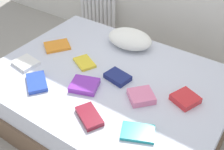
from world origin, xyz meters
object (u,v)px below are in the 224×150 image
(textbook_teal, at_px, (138,132))
(textbook_pink, at_px, (141,96))
(textbook_orange, at_px, (57,46))
(textbook_red, at_px, (185,99))
(radiator, at_px, (98,10))
(textbook_maroon, at_px, (89,116))
(textbook_purple, at_px, (85,85))
(pillow, at_px, (130,39))
(bed, at_px, (109,98))
(textbook_white, at_px, (26,63))
(textbook_yellow, at_px, (84,63))
(textbook_navy, at_px, (118,77))
(textbook_blue, at_px, (37,82))

(textbook_teal, distance_m, textbook_pink, 0.34)
(textbook_orange, xyz_separation_m, textbook_red, (1.34, -0.02, 0.01))
(radiator, relative_size, textbook_pink, 3.01)
(textbook_maroon, distance_m, textbook_purple, 0.34)
(pillow, height_order, textbook_red, pillow)
(bed, bearing_deg, pillow, 101.65)
(bed, bearing_deg, textbook_white, -158.74)
(radiator, xyz_separation_m, textbook_purple, (0.93, -1.43, 0.14))
(bed, height_order, textbook_yellow, textbook_yellow)
(textbook_white, distance_m, textbook_orange, 0.37)
(textbook_navy, bearing_deg, textbook_purple, -113.55)
(textbook_teal, height_order, textbook_purple, textbook_purple)
(textbook_teal, bearing_deg, radiator, 109.45)
(radiator, height_order, textbook_purple, radiator)
(pillow, bearing_deg, textbook_navy, -69.41)
(textbook_purple, bearing_deg, textbook_red, 3.00)
(bed, distance_m, textbook_purple, 0.37)
(pillow, height_order, textbook_white, pillow)
(textbook_orange, bearing_deg, textbook_pink, -64.07)
(textbook_navy, bearing_deg, textbook_white, -149.70)
(radiator, xyz_separation_m, pillow, (0.91, -0.68, 0.20))
(textbook_white, distance_m, textbook_red, 1.41)
(textbook_pink, distance_m, textbook_orange, 1.06)
(pillow, xyz_separation_m, textbook_orange, (-0.57, -0.42, -0.06))
(bed, relative_size, textbook_teal, 8.90)
(radiator, xyz_separation_m, textbook_maroon, (1.17, -1.67, 0.14))
(textbook_teal, bearing_deg, textbook_orange, 133.35)
(bed, bearing_deg, textbook_blue, -136.04)
(textbook_blue, bearing_deg, bed, 80.88)
(radiator, distance_m, pillow, 1.15)
(textbook_teal, distance_m, textbook_purple, 0.62)
(radiator, height_order, textbook_white, radiator)
(pillow, distance_m, textbook_orange, 0.72)
(textbook_navy, relative_size, textbook_pink, 1.09)
(radiator, relative_size, textbook_navy, 2.75)
(textbook_teal, relative_size, textbook_pink, 1.22)
(textbook_blue, relative_size, textbook_orange, 1.05)
(textbook_teal, xyz_separation_m, textbook_pink, (-0.15, 0.31, 0.01))
(bed, xyz_separation_m, textbook_navy, (0.08, 0.01, 0.28))
(textbook_yellow, height_order, textbook_red, textbook_red)
(pillow, distance_m, textbook_red, 0.88)
(textbook_yellow, bearing_deg, textbook_maroon, -21.39)
(textbook_white, height_order, textbook_maroon, textbook_maroon)
(textbook_yellow, xyz_separation_m, textbook_navy, (0.37, -0.02, 0.01))
(pillow, bearing_deg, textbook_pink, -52.10)
(bed, distance_m, textbook_orange, 0.74)
(textbook_pink, bearing_deg, textbook_blue, -115.82)
(bed, distance_m, textbook_maroon, 0.57)
(textbook_teal, height_order, textbook_white, textbook_white)
(textbook_white, distance_m, textbook_maroon, 0.89)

